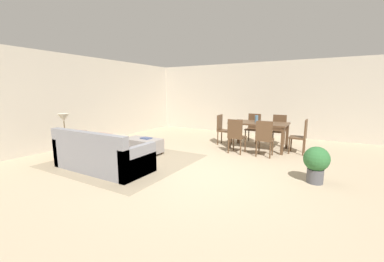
{
  "coord_description": "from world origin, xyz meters",
  "views": [
    {
      "loc": [
        2.16,
        -4.1,
        1.65
      ],
      "look_at": [
        -0.81,
        1.05,
        0.64
      ],
      "focal_mm": 22.18,
      "sensor_mm": 36.0,
      "label": 1
    }
  ],
  "objects_px": {
    "dining_chair_head_west": "(222,128)",
    "dining_chair_near_right": "(264,137)",
    "dining_chair_far_left": "(253,126)",
    "couch": "(101,156)",
    "side_table": "(66,141)",
    "book_on_ottoman": "(146,138)",
    "dining_chair_head_east": "(301,134)",
    "ottoman_table": "(143,145)",
    "dining_table": "(259,126)",
    "dining_chair_far_right": "(279,128)",
    "table_lamp": "(64,118)",
    "potted_plant": "(316,162)",
    "dining_chair_near_left": "(236,134)",
    "vase_centerpiece": "(257,119)"
  },
  "relations": [
    {
      "from": "dining_chair_head_west",
      "to": "dining_chair_near_right",
      "type": "bearing_deg",
      "value": -29.4
    },
    {
      "from": "dining_chair_far_left",
      "to": "dining_chair_near_right",
      "type": "bearing_deg",
      "value": -65.64
    },
    {
      "from": "couch",
      "to": "side_table",
      "type": "bearing_deg",
      "value": 176.4
    },
    {
      "from": "book_on_ottoman",
      "to": "dining_chair_head_east",
      "type": "bearing_deg",
      "value": 30.4
    },
    {
      "from": "ottoman_table",
      "to": "couch",
      "type": "bearing_deg",
      "value": -85.88
    },
    {
      "from": "dining_chair_head_east",
      "to": "dining_chair_head_west",
      "type": "relative_size",
      "value": 1.0
    },
    {
      "from": "couch",
      "to": "side_table",
      "type": "relative_size",
      "value": 3.57
    },
    {
      "from": "ottoman_table",
      "to": "book_on_ottoman",
      "type": "height_order",
      "value": "book_on_ottoman"
    },
    {
      "from": "dining_table",
      "to": "book_on_ottoman",
      "type": "distance_m",
      "value": 3.18
    },
    {
      "from": "couch",
      "to": "dining_table",
      "type": "distance_m",
      "value": 4.27
    },
    {
      "from": "dining_table",
      "to": "dining_chair_near_right",
      "type": "bearing_deg",
      "value": -66.49
    },
    {
      "from": "dining_chair_head_east",
      "to": "book_on_ottoman",
      "type": "relative_size",
      "value": 3.54
    },
    {
      "from": "dining_chair_far_right",
      "to": "dining_chair_head_east",
      "type": "xyz_separation_m",
      "value": [
        0.72,
        -0.84,
        0.0
      ]
    },
    {
      "from": "dining_chair_far_right",
      "to": "book_on_ottoman",
      "type": "relative_size",
      "value": 3.54
    },
    {
      "from": "dining_chair_far_left",
      "to": "dining_chair_head_east",
      "type": "bearing_deg",
      "value": -28.73
    },
    {
      "from": "dining_table",
      "to": "dining_chair_head_west",
      "type": "height_order",
      "value": "dining_chair_head_west"
    },
    {
      "from": "ottoman_table",
      "to": "dining_chair_far_right",
      "type": "xyz_separation_m",
      "value": [
        2.89,
        2.95,
        0.28
      ]
    },
    {
      "from": "table_lamp",
      "to": "dining_chair_head_west",
      "type": "bearing_deg",
      "value": 52.81
    },
    {
      "from": "dining_chair_far_left",
      "to": "potted_plant",
      "type": "bearing_deg",
      "value": -55.99
    },
    {
      "from": "couch",
      "to": "side_table",
      "type": "xyz_separation_m",
      "value": [
        -1.36,
        0.09,
        0.17
      ]
    },
    {
      "from": "dining_chair_far_left",
      "to": "dining_chair_head_west",
      "type": "bearing_deg",
      "value": -133.84
    },
    {
      "from": "dining_chair_head_west",
      "to": "potted_plant",
      "type": "distance_m",
      "value": 3.43
    },
    {
      "from": "ottoman_table",
      "to": "dining_chair_head_west",
      "type": "distance_m",
      "value": 2.56
    },
    {
      "from": "table_lamp",
      "to": "dining_table",
      "type": "bearing_deg",
      "value": 42.65
    },
    {
      "from": "dining_chair_head_west",
      "to": "book_on_ottoman",
      "type": "xyz_separation_m",
      "value": [
        -1.27,
        -2.1,
        -0.09
      ]
    },
    {
      "from": "table_lamp",
      "to": "dining_table",
      "type": "distance_m",
      "value": 5.09
    },
    {
      "from": "dining_chair_far_right",
      "to": "dining_chair_near_left",
      "type": "bearing_deg",
      "value": -115.11
    },
    {
      "from": "dining_chair_near_left",
      "to": "dining_chair_head_east",
      "type": "distance_m",
      "value": 1.71
    },
    {
      "from": "table_lamp",
      "to": "dining_table",
      "type": "height_order",
      "value": "table_lamp"
    },
    {
      "from": "couch",
      "to": "dining_table",
      "type": "bearing_deg",
      "value": 56.04
    },
    {
      "from": "dining_chair_far_right",
      "to": "vase_centerpiece",
      "type": "distance_m",
      "value": 0.98
    },
    {
      "from": "potted_plant",
      "to": "vase_centerpiece",
      "type": "bearing_deg",
      "value": 127.9
    },
    {
      "from": "ottoman_table",
      "to": "dining_chair_near_left",
      "type": "height_order",
      "value": "dining_chair_near_left"
    },
    {
      "from": "side_table",
      "to": "dining_chair_far_right",
      "type": "height_order",
      "value": "dining_chair_far_right"
    },
    {
      "from": "dining_chair_head_east",
      "to": "potted_plant",
      "type": "xyz_separation_m",
      "value": [
        0.45,
        -2.07,
        -0.13
      ]
    },
    {
      "from": "dining_chair_near_right",
      "to": "dining_chair_far_right",
      "type": "relative_size",
      "value": 1.0
    },
    {
      "from": "dining_chair_near_right",
      "to": "vase_centerpiece",
      "type": "height_order",
      "value": "vase_centerpiece"
    },
    {
      "from": "dining_table",
      "to": "potted_plant",
      "type": "distance_m",
      "value": 2.64
    },
    {
      "from": "dining_chair_near_left",
      "to": "ottoman_table",
      "type": "bearing_deg",
      "value": -148.63
    },
    {
      "from": "side_table",
      "to": "dining_chair_head_west",
      "type": "xyz_separation_m",
      "value": [
        2.62,
        3.45,
        0.05
      ]
    },
    {
      "from": "dining_chair_far_right",
      "to": "dining_chair_head_west",
      "type": "relative_size",
      "value": 1.0
    },
    {
      "from": "side_table",
      "to": "dining_table",
      "type": "relative_size",
      "value": 0.38
    },
    {
      "from": "book_on_ottoman",
      "to": "ottoman_table",
      "type": "bearing_deg",
      "value": -153.11
    },
    {
      "from": "ottoman_table",
      "to": "dining_chair_near_right",
      "type": "distance_m",
      "value": 3.14
    },
    {
      "from": "table_lamp",
      "to": "dining_chair_near_left",
      "type": "height_order",
      "value": "table_lamp"
    },
    {
      "from": "dining_chair_head_east",
      "to": "dining_table",
      "type": "bearing_deg",
      "value": 178.3
    },
    {
      "from": "dining_chair_head_west",
      "to": "couch",
      "type": "bearing_deg",
      "value": -109.57
    },
    {
      "from": "dining_chair_near_right",
      "to": "dining_chair_head_east",
      "type": "height_order",
      "value": "same"
    },
    {
      "from": "dining_table",
      "to": "couch",
      "type": "bearing_deg",
      "value": -123.96
    },
    {
      "from": "side_table",
      "to": "vase_centerpiece",
      "type": "relative_size",
      "value": 2.97
    }
  ]
}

